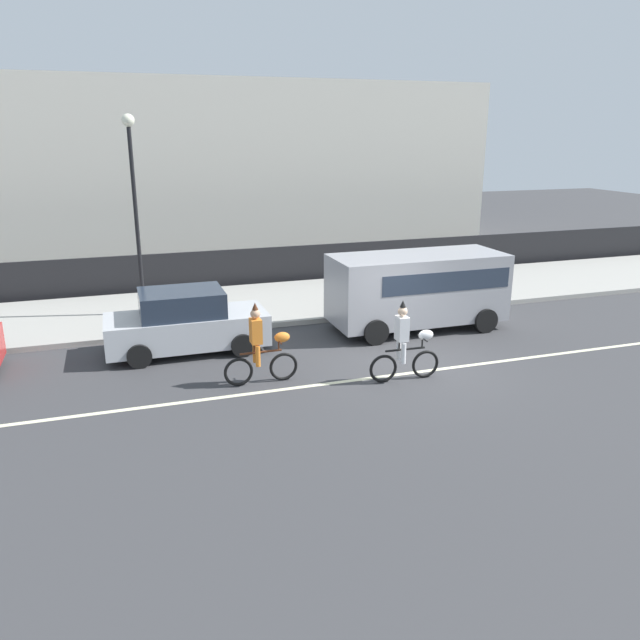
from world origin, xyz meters
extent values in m
plane|color=#38383A|center=(0.00, 0.00, 0.00)|extent=(80.00, 80.00, 0.00)
cube|color=beige|center=(0.00, -0.50, 0.00)|extent=(36.00, 0.14, 0.01)
cube|color=#9E9B93|center=(0.00, 6.50, 0.07)|extent=(60.00, 5.00, 0.15)
cube|color=black|center=(0.00, 9.40, 0.70)|extent=(40.00, 0.08, 1.40)
cube|color=beige|center=(-3.33, 18.00, 3.86)|extent=(28.00, 8.00, 7.72)
torus|color=black|center=(-3.26, 0.03, 0.33)|extent=(0.67, 0.07, 0.67)
torus|color=black|center=(-4.31, 0.03, 0.33)|extent=(0.67, 0.07, 0.67)
cylinder|color=#4C2614|center=(-3.78, 0.03, 0.75)|extent=(0.97, 0.06, 0.05)
cylinder|color=#4C2614|center=(-3.93, 0.03, 0.84)|extent=(0.04, 0.04, 0.18)
cylinder|color=#4C2614|center=(-3.36, 0.03, 0.86)|extent=(0.04, 0.04, 0.23)
cylinder|color=#4C2614|center=(-3.36, 0.03, 0.98)|extent=(0.04, 0.50, 0.03)
ellipsoid|color=orange|center=(-3.28, 0.03, 1.05)|extent=(0.36, 0.20, 0.24)
cube|color=orange|center=(-3.88, 0.03, 1.26)|extent=(0.24, 0.32, 0.56)
sphere|color=tan|center=(-3.88, 0.03, 1.66)|extent=(0.22, 0.22, 0.22)
cone|color=#4C2614|center=(-3.88, 0.03, 1.84)|extent=(0.14, 0.14, 0.16)
cylinder|color=orange|center=(-3.88, -0.11, 0.71)|extent=(0.11, 0.11, 0.48)
cylinder|color=orange|center=(-3.89, 0.17, 0.71)|extent=(0.11, 0.11, 0.48)
torus|color=black|center=(-0.08, -0.85, 0.33)|extent=(0.67, 0.09, 0.67)
torus|color=black|center=(-1.13, -0.81, 0.33)|extent=(0.67, 0.09, 0.67)
cylinder|color=black|center=(-0.61, -0.83, 0.75)|extent=(0.97, 0.08, 0.05)
cylinder|color=black|center=(-0.76, -0.83, 0.84)|extent=(0.04, 0.04, 0.18)
cylinder|color=black|center=(-0.19, -0.85, 0.86)|extent=(0.04, 0.04, 0.23)
cylinder|color=black|center=(-0.19, -0.85, 0.98)|extent=(0.05, 0.50, 0.03)
ellipsoid|color=white|center=(-0.10, -0.85, 1.05)|extent=(0.37, 0.21, 0.24)
cube|color=white|center=(-0.71, -0.83, 1.26)|extent=(0.25, 0.33, 0.56)
sphere|color=beige|center=(-0.71, -0.83, 1.66)|extent=(0.22, 0.22, 0.22)
cone|color=black|center=(-0.71, -0.83, 1.84)|extent=(0.14, 0.14, 0.16)
cylinder|color=white|center=(-0.71, -0.97, 0.71)|extent=(0.11, 0.11, 0.48)
cylinder|color=white|center=(-0.70, -0.69, 0.71)|extent=(0.11, 0.11, 0.48)
cube|color=#99999E|center=(1.46, 2.70, 1.23)|extent=(5.00, 2.00, 1.90)
cube|color=#283342|center=(1.86, 2.70, 1.58)|extent=(3.90, 2.02, 0.56)
cylinder|color=black|center=(3.16, 1.70, 0.35)|extent=(0.70, 0.22, 0.70)
cylinder|color=black|center=(3.16, 3.70, 0.35)|extent=(0.70, 0.22, 0.70)
cylinder|color=black|center=(-0.24, 1.70, 0.35)|extent=(0.70, 0.22, 0.70)
cylinder|color=black|center=(-0.24, 3.70, 0.35)|extent=(0.70, 0.22, 0.70)
cube|color=#B7BABF|center=(-5.11, 2.77, 0.60)|extent=(4.10, 1.72, 0.80)
cube|color=#232D3D|center=(-5.21, 2.77, 1.32)|extent=(2.10, 1.58, 0.64)
cylinder|color=black|center=(-3.83, 1.91, 0.30)|extent=(0.60, 0.20, 0.60)
cylinder|color=black|center=(-3.83, 3.63, 0.30)|extent=(0.60, 0.20, 0.60)
cylinder|color=black|center=(-6.38, 1.91, 0.30)|extent=(0.60, 0.20, 0.60)
cylinder|color=black|center=(-6.38, 3.63, 0.30)|extent=(0.60, 0.20, 0.60)
cylinder|color=black|center=(-6.02, 6.23, 2.90)|extent=(0.12, 0.12, 5.50)
sphere|color=#EAEACC|center=(-6.02, 6.23, 5.83)|extent=(0.36, 0.36, 0.36)
camera|label=1|loc=(-6.69, -12.97, 5.51)|focal=35.00mm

